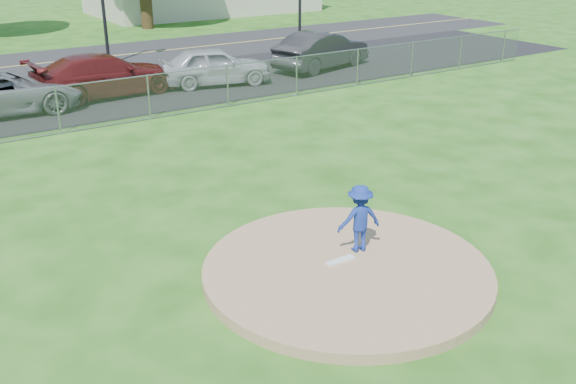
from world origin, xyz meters
name	(u,v)px	position (x,y,z in m)	size (l,w,h in m)	color
ground	(145,139)	(0.00, 10.00, 0.00)	(120.00, 120.00, 0.00)	#1F5412
pitchers_mound	(347,270)	(0.00, 0.00, 0.10)	(5.40, 5.40, 0.20)	#A07A57
pitching_rubber	(340,260)	(0.00, 0.20, 0.22)	(0.60, 0.15, 0.04)	white
chain_link_fence	(120,102)	(0.00, 12.00, 0.75)	(40.00, 0.06, 1.50)	gray
parking_lot	(81,96)	(0.00, 16.50, 0.01)	(50.00, 8.00, 0.01)	black
street	(34,64)	(0.00, 24.00, 0.00)	(60.00, 7.00, 0.01)	#242427
pitcher	(359,218)	(0.58, 0.39, 0.88)	(0.87, 0.50, 1.35)	navy
parked_car_gray	(1,93)	(-2.99, 15.44, 0.75)	(2.46, 5.34, 1.48)	slate
parked_car_darkred	(105,75)	(0.84, 15.99, 0.82)	(2.27, 5.59, 1.62)	#5B1616
parked_car_pearl	(214,66)	(5.22, 15.38, 0.79)	(1.84, 4.57, 1.56)	#B9BBBE
parked_car_charcoal	(322,50)	(10.83, 15.60, 0.85)	(1.77, 5.07, 1.67)	#252527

